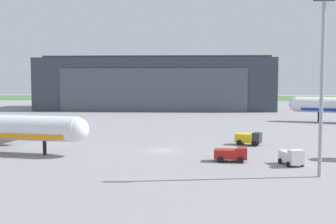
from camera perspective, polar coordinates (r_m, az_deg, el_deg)
name	(u,v)px	position (r m, az deg, el deg)	size (l,w,h in m)	color
ground_plane	(162,151)	(70.45, -0.83, -5.09)	(440.00, 440.00, 0.00)	gray
grass_field_strip	(182,98)	(246.73, 1.85, 1.88)	(440.00, 56.00, 0.08)	#456B37
maintenance_hangar	(156,84)	(163.04, -1.55, 3.77)	(84.29, 31.81, 19.81)	#383D47
pushback_tractor	(291,157)	(60.97, 15.95, -5.70)	(2.98, 4.30, 2.30)	silver
baggage_tug	(249,138)	(77.16, 10.60, -3.40)	(4.84, 3.68, 2.27)	#2D2D33
ops_van	(231,154)	(61.87, 8.34, -5.48)	(4.77, 2.89, 2.03)	#AD1E19
apron_light_mast	(322,73)	(54.02, 19.65, 4.92)	(2.40, 0.50, 21.50)	#99999E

